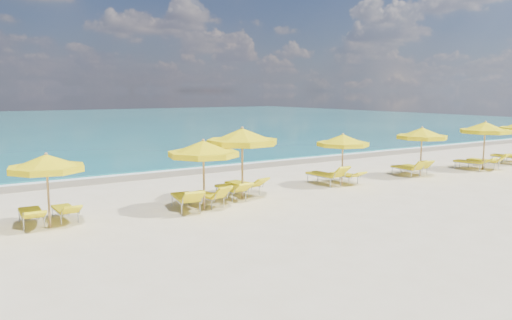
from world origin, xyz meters
TOP-DOWN VIEW (x-y plane):
  - ground_plane at (0.00, 0.00)m, footprint 120.00×120.00m
  - ocean at (0.00, 48.00)m, footprint 120.00×80.00m
  - wet_sand_band at (0.00, 7.40)m, footprint 120.00×2.60m
  - foam_line at (0.00, 8.20)m, footprint 120.00×1.20m
  - whitecap_near at (-6.00, 17.00)m, footprint 14.00×0.36m
  - whitecap_far at (8.00, 24.00)m, footprint 18.00×0.30m
  - umbrella_2 at (-7.78, 0.26)m, footprint 2.51×2.51m
  - umbrella_3 at (-3.14, -0.25)m, footprint 2.66×2.66m
  - umbrella_4 at (-1.17, 0.59)m, footprint 3.25×3.25m
  - umbrella_5 at (3.59, 0.55)m, footprint 2.30×2.30m
  - umbrella_6 at (8.03, 0.20)m, footprint 2.48×2.48m
  - umbrella_7 at (12.20, -0.19)m, footprint 3.03×3.03m
  - lounger_2_left at (-8.18, 0.75)m, footprint 0.66×1.87m
  - lounger_2_right at (-7.23, 0.82)m, footprint 0.59×1.67m
  - lounger_3_left at (-3.65, 0.05)m, footprint 0.98×2.05m
  - lounger_3_right at (-2.77, 0.21)m, footprint 0.90×1.78m
  - lounger_4_left at (-1.53, 0.76)m, footprint 0.64×1.86m
  - lounger_4_right at (-0.76, 1.17)m, footprint 0.97×1.95m
  - lounger_5_left at (3.06, 1.00)m, footprint 0.81×2.02m
  - lounger_5_right at (4.08, 0.88)m, footprint 0.57×1.72m
  - lounger_6_left at (7.61, 0.63)m, footprint 0.66×1.73m
  - lounger_6_right at (8.39, 0.79)m, footprint 0.64×1.62m
  - lounger_7_left at (11.67, 0.12)m, footprint 0.97×2.00m
  - lounger_7_right at (12.60, -0.02)m, footprint 0.97×1.99m
  - lounger_8_left at (15.15, 0.27)m, footprint 0.89×1.98m

SIDE VIEW (x-z plane):
  - ground_plane at x=0.00m, z-range 0.00..0.00m
  - ocean at x=0.00m, z-range -0.15..0.15m
  - wet_sand_band at x=0.00m, z-range -0.01..0.01m
  - foam_line at x=0.00m, z-range -0.01..0.01m
  - whitecap_near at x=-6.00m, z-range -0.03..0.03m
  - whitecap_far at x=8.00m, z-range -0.03..0.03m
  - lounger_2_right at x=-7.23m, z-range -0.13..0.52m
  - lounger_5_right at x=4.08m, z-range -0.11..0.51m
  - lounger_6_right at x=8.39m, z-range -0.17..0.58m
  - lounger_2_left at x=-8.18m, z-range -0.12..0.55m
  - lounger_3_right at x=-2.77m, z-range -0.19..0.62m
  - lounger_6_left at x=7.61m, z-range -0.20..0.64m
  - lounger_4_left at x=-1.53m, z-range -0.16..0.60m
  - lounger_4_right at x=-0.76m, z-range -0.16..0.61m
  - lounger_7_left at x=11.67m, z-range -0.14..0.59m
  - lounger_7_right at x=12.60m, z-range -0.19..0.67m
  - lounger_3_left at x=-3.65m, z-range -0.19..0.67m
  - lounger_8_left at x=15.15m, z-range -0.23..0.72m
  - lounger_5_left at x=3.06m, z-range -0.21..0.71m
  - umbrella_2 at x=-7.78m, z-range 0.76..2.90m
  - umbrella_5 at x=3.59m, z-range 0.76..2.91m
  - umbrella_6 at x=8.03m, z-range 0.80..3.07m
  - umbrella_3 at x=-3.14m, z-range 0.82..3.15m
  - umbrella_7 at x=12.20m, z-range 0.85..3.25m
  - umbrella_4 at x=-1.17m, z-range 0.91..3.51m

